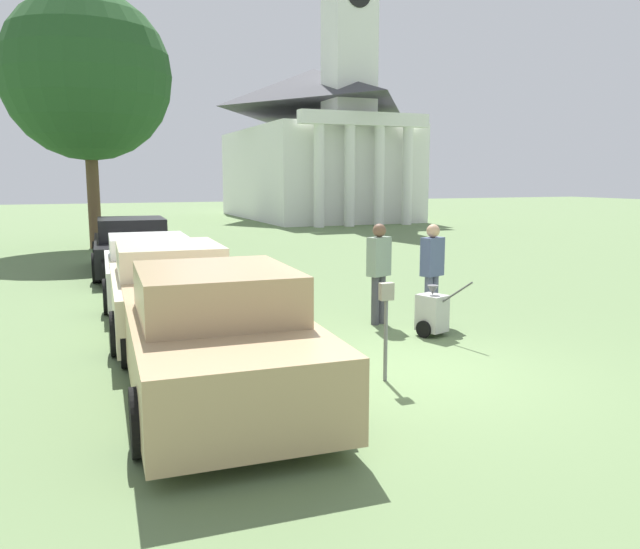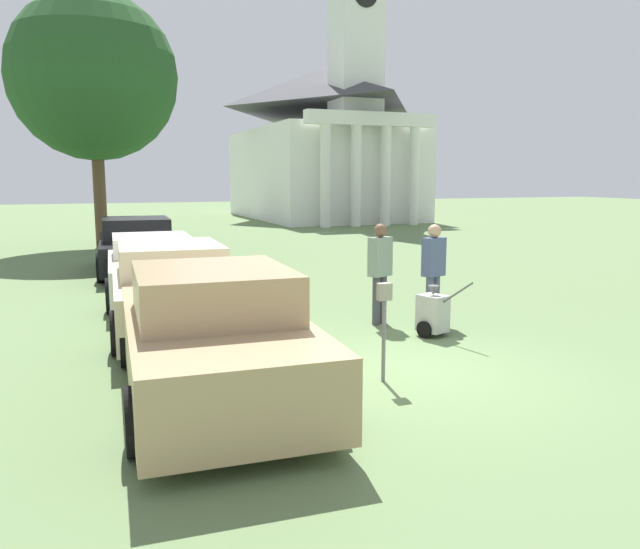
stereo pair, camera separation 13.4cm
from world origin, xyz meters
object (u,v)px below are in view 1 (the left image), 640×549
parked_car_white (149,268)px  parking_meter (386,313)px  parked_car_cream (169,289)px  church (316,137)px  parked_car_black (132,247)px  parked_car_tan (215,337)px  equipment_cart (432,313)px  person_supervisor (432,267)px  person_worker (379,267)px

parked_car_white → parking_meter: bearing=-70.5°
parked_car_cream → church: church is taller
parked_car_black → parking_meter: bearing=-76.5°
church → parked_car_cream: bearing=-116.3°
parked_car_tan → equipment_cart: bearing=23.1°
parked_car_black → person_supervisor: 9.30m
parked_car_white → person_supervisor: bearing=-42.3°
person_supervisor → parked_car_white: bearing=-65.1°
parked_car_black → equipment_cart: 9.80m
parked_car_white → equipment_cart: 6.44m
person_worker → parked_car_cream: bearing=-39.3°
person_supervisor → church: 29.66m
parked_car_tan → person_worker: (3.48, 2.57, 0.31)m
parked_car_cream → person_worker: person_worker is taller
parked_car_white → person_worker: size_ratio=2.70×
parked_car_black → person_supervisor: size_ratio=2.77×
person_supervisor → parking_meter: bearing=28.1°
equipment_cart → person_supervisor: bearing=39.7°
parked_car_white → parking_meter: size_ratio=3.79×
parking_meter → parked_car_cream: bearing=118.4°
parked_car_tan → equipment_cart: size_ratio=4.80×
parked_car_tan → parking_meter: parked_car_tan is taller
parked_car_tan → person_supervisor: size_ratio=2.70×
parked_car_tan → parked_car_black: 10.46m
parked_car_white → person_worker: (3.48, -4.02, 0.38)m
parking_meter → church: (11.05, 30.58, 4.20)m
parked_car_cream → parked_car_white: bearing=92.4°
parked_car_black → church: (13.17, 19.83, 4.40)m
parked_car_white → equipment_cart: parked_car_white is taller
parked_car_black → person_worker: size_ratio=2.74×
parked_car_cream → parked_car_black: 6.82m
parked_car_black → parking_meter: 10.96m
parked_car_tan → parked_car_cream: (0.00, 3.64, -0.03)m
parking_meter → person_supervisor: 3.41m
parked_car_cream → parked_car_black: (-0.00, 6.82, 0.01)m
parked_car_white → person_supervisor: 6.17m
church → person_worker: bearing=-109.3°
parked_car_black → equipment_cart: (3.92, -8.98, -0.31)m
parked_car_tan → church: (13.17, 30.29, 4.38)m
parked_car_tan → person_supervisor: person_supervisor is taller
parked_car_cream → parked_car_white: parked_car_cream is taller
equipment_cart → person_worker: bearing=92.3°
parked_car_tan → parked_car_white: (0.00, 6.59, -0.07)m
parked_car_black → parked_car_tan: bearing=-87.6°
parked_car_cream → church: size_ratio=0.26×
church → parking_meter: bearing=-109.9°
parking_meter → equipment_cart: bearing=44.7°
parked_car_white → person_supervisor: person_supervisor is taller
parked_car_tan → equipment_cart: parked_car_tan is taller
parked_car_tan → parked_car_white: parked_car_tan is taller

